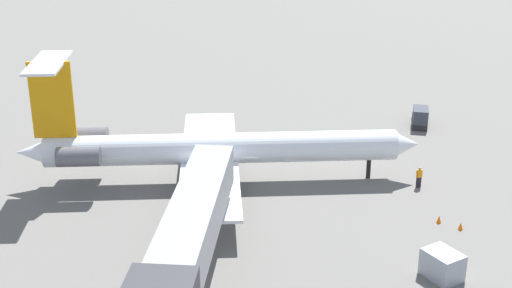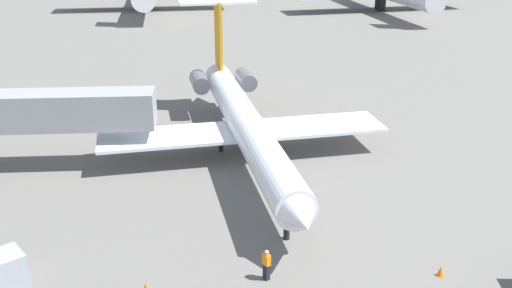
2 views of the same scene
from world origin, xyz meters
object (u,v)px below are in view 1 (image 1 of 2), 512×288
object	(u,v)px
traffic_cone_far	(461,226)
regional_jet	(207,147)
jet_bridge	(189,236)
baggage_tug_lead	(420,118)
cargo_container_uld	(442,265)
traffic_cone_mid	(439,219)
ground_crew_marshaller	(419,177)
traffic_cone_near	(409,143)

from	to	relation	value
traffic_cone_far	regional_jet	bearing A→B (deg)	67.62
jet_bridge	baggage_tug_lead	xyz separation A→B (m)	(30.43, -18.60, -3.43)
cargo_container_uld	traffic_cone_mid	xyz separation A→B (m)	(7.15, -1.35, -0.59)
ground_crew_marshaller	traffic_cone_near	size ratio (longest dim) A/B	3.07
regional_jet	jet_bridge	bearing A→B (deg)	-177.82
jet_bridge	cargo_container_uld	distance (m)	15.60
regional_jet	cargo_container_uld	distance (m)	20.80
jet_bridge	ground_crew_marshaller	bearing A→B (deg)	-44.40
regional_jet	ground_crew_marshaller	world-z (taller)	regional_jet
jet_bridge	traffic_cone_far	bearing A→B (deg)	-62.08
ground_crew_marshaller	traffic_cone_near	world-z (taller)	ground_crew_marshaller
cargo_container_uld	ground_crew_marshaller	bearing A→B (deg)	-4.40
traffic_cone_near	traffic_cone_far	world-z (taller)	same
jet_bridge	ground_crew_marshaller	distance (m)	23.00
jet_bridge	traffic_cone_mid	world-z (taller)	jet_bridge
traffic_cone_near	regional_jet	bearing A→B (deg)	115.74
traffic_cone_far	traffic_cone_near	bearing A→B (deg)	2.97
traffic_cone_near	traffic_cone_far	size ratio (longest dim) A/B	1.00
ground_crew_marshaller	cargo_container_uld	xyz separation A→B (m)	(-13.15, 1.01, 0.00)
baggage_tug_lead	traffic_cone_mid	size ratio (longest dim) A/B	7.59
baggage_tug_lead	traffic_cone_near	bearing A→B (deg)	160.36
traffic_cone_far	baggage_tug_lead	bearing A→B (deg)	-2.89
regional_jet	baggage_tug_lead	bearing A→B (deg)	-54.63
ground_crew_marshaller	traffic_cone_far	xyz separation A→B (m)	(-6.96, -1.62, -0.58)
traffic_cone_mid	traffic_cone_far	xyz separation A→B (m)	(-0.96, -1.28, 0.00)
regional_jet	ground_crew_marshaller	size ratio (longest dim) A/B	18.68
jet_bridge	regional_jet	bearing A→B (deg)	2.18
regional_jet	jet_bridge	size ratio (longest dim) A/B	1.69
regional_jet	cargo_container_uld	bearing A→B (deg)	-131.33
regional_jet	traffic_cone_mid	world-z (taller)	regional_jet
ground_crew_marshaller	baggage_tug_lead	bearing A→B (deg)	-10.72
jet_bridge	traffic_cone_far	world-z (taller)	jet_bridge
ground_crew_marshaller	cargo_container_uld	size ratio (longest dim) A/B	0.60
traffic_cone_near	traffic_cone_far	distance (m)	15.87
ground_crew_marshaller	baggage_tug_lead	distance (m)	14.43
cargo_container_uld	traffic_cone_mid	distance (m)	7.30
cargo_container_uld	traffic_cone_near	bearing A→B (deg)	-4.69
baggage_tug_lead	cargo_container_uld	size ratio (longest dim) A/B	1.47
traffic_cone_mid	traffic_cone_far	world-z (taller)	same
cargo_container_uld	traffic_cone_mid	bearing A→B (deg)	-10.69
cargo_container_uld	traffic_cone_near	world-z (taller)	cargo_container_uld
traffic_cone_near	traffic_cone_mid	xyz separation A→B (m)	(-14.89, 0.46, 0.00)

